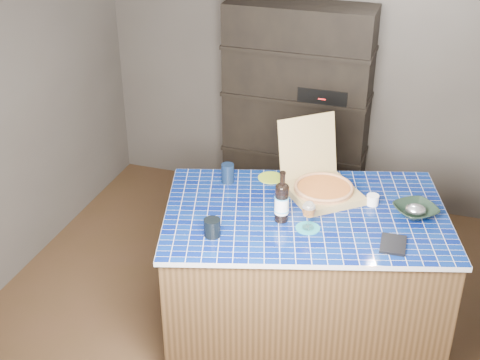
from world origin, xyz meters
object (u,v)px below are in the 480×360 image
(kitchen_island, at_px, (303,274))
(mead_bottle, at_px, (282,202))
(wine_glass, at_px, (309,210))
(dvd_case, at_px, (393,244))
(pizza_box, at_px, (322,186))
(bowl, at_px, (415,211))

(kitchen_island, bearing_deg, mead_bottle, -148.32)
(mead_bottle, bearing_deg, wine_glass, -13.51)
(mead_bottle, xyz_separation_m, dvd_case, (0.67, -0.06, -0.12))
(pizza_box, xyz_separation_m, mead_bottle, (-0.17, -0.38, 0.07))
(pizza_box, bearing_deg, bowl, -46.75)
(kitchen_island, relative_size, wine_glass, 10.83)
(wine_glass, height_order, bowl, wine_glass)
(wine_glass, xyz_separation_m, dvd_case, (0.50, -0.02, -0.12))
(mead_bottle, height_order, dvd_case, mead_bottle)
(pizza_box, distance_m, mead_bottle, 0.42)
(bowl, bearing_deg, mead_bottle, -157.91)
(dvd_case, bearing_deg, kitchen_island, 157.36)
(kitchen_island, bearing_deg, dvd_case, -36.36)
(mead_bottle, distance_m, dvd_case, 0.69)
(mead_bottle, bearing_deg, bowl, 22.09)
(kitchen_island, bearing_deg, bowl, -1.17)
(kitchen_island, bearing_deg, wine_glass, -90.37)
(pizza_box, height_order, dvd_case, pizza_box)
(wine_glass, distance_m, dvd_case, 0.52)
(wine_glass, distance_m, bowl, 0.69)
(wine_glass, relative_size, bowl, 0.73)
(kitchen_island, height_order, wine_glass, wine_glass)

